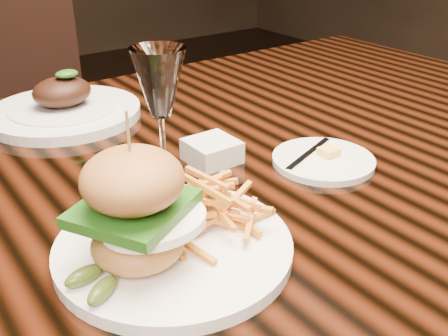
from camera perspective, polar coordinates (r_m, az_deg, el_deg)
dining_table at (r=0.84m, az=-2.99°, el=-3.45°), size 1.60×0.90×0.75m
burger_plate at (r=0.56m, az=-6.18°, el=-5.68°), size 0.26×0.26×0.18m
side_saucer at (r=0.79m, az=10.74°, el=0.87°), size 0.15×0.15×0.02m
ramekin at (r=0.78m, az=-1.32°, el=1.87°), size 0.08×0.08×0.03m
wine_glass at (r=0.67m, az=-7.02°, el=8.67°), size 0.07×0.07×0.19m
far_dish at (r=0.99m, az=-16.98°, el=6.24°), size 0.27×0.27×0.09m
chair_far at (r=1.63m, az=-22.04°, el=4.83°), size 0.53×0.53×0.95m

